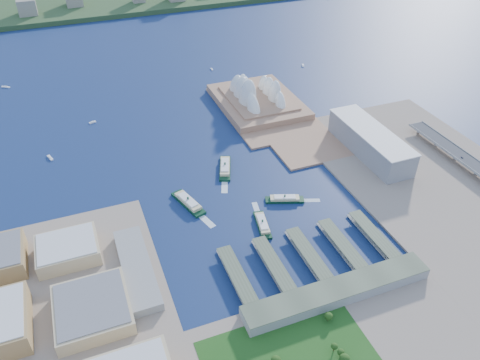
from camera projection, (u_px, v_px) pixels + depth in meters
name	position (u px, v px, depth m)	size (l,w,h in m)	color
ground	(268.00, 219.00, 566.88)	(3000.00, 3000.00, 0.00)	#0E1E43
west_land	(59.00, 358.00, 413.91)	(220.00, 390.00, 3.00)	gray
east_land	(455.00, 197.00, 598.58)	(240.00, 500.00, 3.00)	gray
peninsula	(264.00, 109.00, 792.97)	(135.00, 220.00, 3.00)	#9D7256
far_shore	(125.00, 2.00, 1300.36)	(2200.00, 260.00, 12.00)	#2D4926
opera_house	(258.00, 88.00, 789.26)	(134.00, 180.00, 58.00)	white
toaster_building	(370.00, 142.00, 671.97)	(45.00, 155.00, 35.00)	gray
west_buildings	(53.00, 316.00, 431.38)	(200.00, 280.00, 27.00)	#9B7C4D
ferry_wharves	(308.00, 255.00, 511.82)	(184.00, 90.00, 9.30)	#4C5741
terminal_building	(338.00, 292.00, 464.42)	(200.00, 28.00, 12.00)	gray
ferry_a	(188.00, 201.00, 586.32)	(14.96, 58.78, 11.12)	#0C321C
ferry_b	(225.00, 166.00, 648.64)	(14.92, 58.62, 11.08)	#0C321C
ferry_c	(262.00, 223.00, 554.00)	(12.55, 49.30, 9.32)	#0C321C
ferry_d	(285.00, 198.00, 592.72)	(12.48, 49.02, 9.27)	#0C321C
boat_a	(50.00, 158.00, 673.34)	(3.85, 15.41, 2.97)	white
boat_b	(93.00, 122.00, 757.62)	(3.78, 10.79, 2.91)	white
boat_c	(303.00, 65.00, 947.44)	(3.79, 13.00, 2.92)	white
boat_d	(6.00, 87.00, 865.56)	(3.53, 16.11, 2.72)	white
boat_e	(212.00, 69.00, 932.19)	(3.31, 10.42, 2.56)	white
car_c	(462.00, 158.00, 648.06)	(1.66, 4.08, 1.18)	slate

